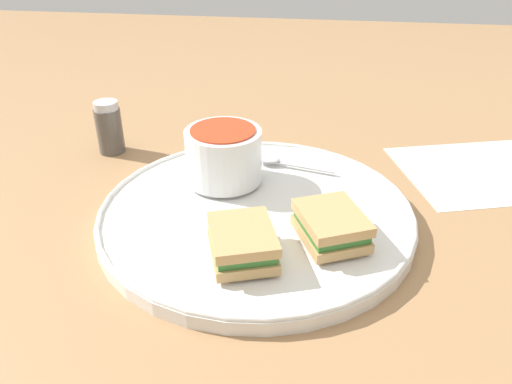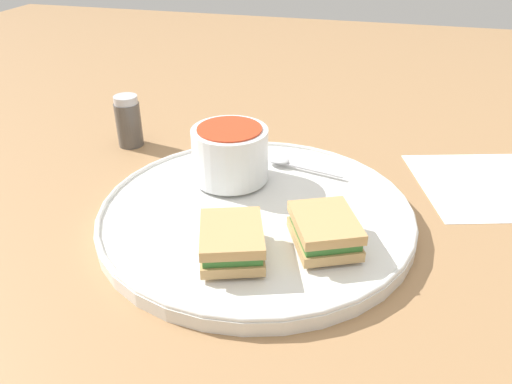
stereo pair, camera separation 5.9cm
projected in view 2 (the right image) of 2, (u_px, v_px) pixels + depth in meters
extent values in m
plane|color=#9E754C|center=(256.00, 220.00, 0.61)|extent=(2.40, 2.40, 0.00)
cylinder|color=white|center=(256.00, 215.00, 0.60)|extent=(0.38, 0.38, 0.02)
torus|color=white|center=(256.00, 208.00, 0.60)|extent=(0.38, 0.38, 0.01)
cylinder|color=white|center=(231.00, 175.00, 0.66)|extent=(0.05, 0.05, 0.01)
cylinder|color=white|center=(230.00, 154.00, 0.64)|extent=(0.10, 0.10, 0.07)
cylinder|color=red|center=(229.00, 130.00, 0.63)|extent=(0.08, 0.08, 0.01)
cube|color=silver|center=(312.00, 170.00, 0.68)|extent=(0.03, 0.09, 0.00)
ellipsoid|color=silver|center=(275.00, 159.00, 0.70)|extent=(0.03, 0.04, 0.01)
cube|color=tan|center=(235.00, 250.00, 0.51)|extent=(0.10, 0.09, 0.01)
cube|color=#33702D|center=(235.00, 242.00, 0.51)|extent=(0.09, 0.08, 0.01)
cube|color=tan|center=(235.00, 233.00, 0.50)|extent=(0.10, 0.09, 0.01)
cube|color=tan|center=(324.00, 238.00, 0.53)|extent=(0.10, 0.09, 0.01)
cube|color=#33702D|center=(325.00, 230.00, 0.53)|extent=(0.09, 0.08, 0.01)
cube|color=tan|center=(325.00, 222.00, 0.52)|extent=(0.10, 0.09, 0.01)
cylinder|color=#4C4742|center=(129.00, 125.00, 0.78)|extent=(0.04, 0.04, 0.07)
cylinder|color=#B7B7BC|center=(126.00, 100.00, 0.76)|extent=(0.04, 0.04, 0.01)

